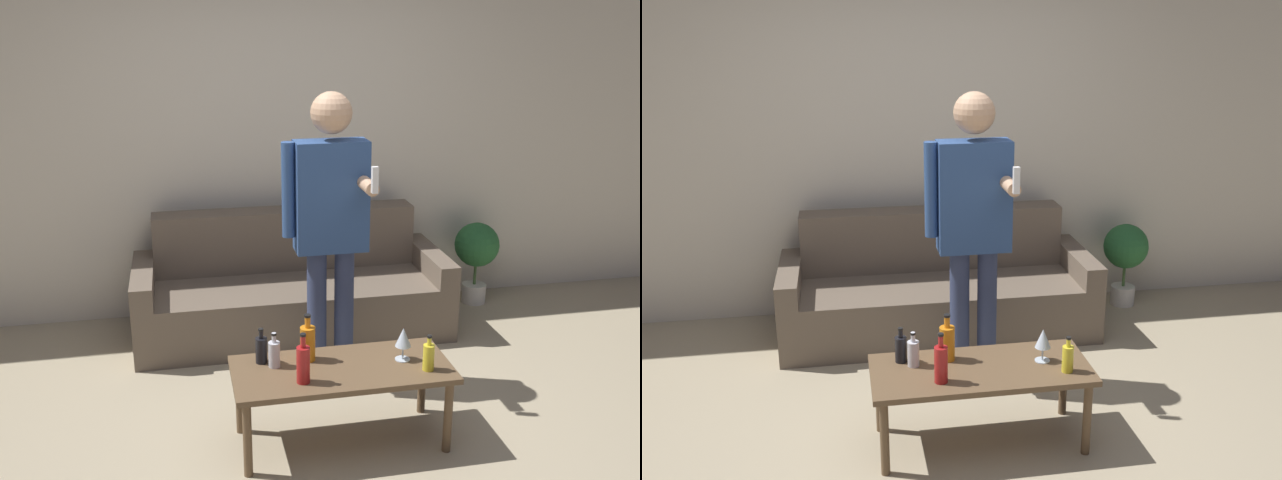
{
  "view_description": "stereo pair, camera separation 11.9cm",
  "coord_description": "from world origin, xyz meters",
  "views": [
    {
      "loc": [
        -0.69,
        -3.06,
        2.12
      ],
      "look_at": [
        0.06,
        0.58,
        0.95
      ],
      "focal_mm": 40.0,
      "sensor_mm": 36.0,
      "label": 1
    },
    {
      "loc": [
        -0.57,
        -3.08,
        2.12
      ],
      "look_at": [
        0.06,
        0.58,
        0.95
      ],
      "focal_mm": 40.0,
      "sensor_mm": 36.0,
      "label": 2
    }
  ],
  "objects": [
    {
      "name": "ground_plane",
      "position": [
        0.0,
        0.0,
        0.0
      ],
      "size": [
        16.0,
        16.0,
        0.0
      ],
      "primitive_type": "plane",
      "color": "tan"
    },
    {
      "name": "wall_back",
      "position": [
        0.0,
        2.0,
        1.35
      ],
      "size": [
        8.0,
        0.06,
        2.7
      ],
      "color": "beige",
      "rests_on": "ground_plane"
    },
    {
      "name": "wine_glass_near",
      "position": [
        0.4,
        0.1,
        0.55
      ],
      "size": [
        0.08,
        0.08,
        0.18
      ],
      "color": "silver",
      "rests_on": "coffee_table"
    },
    {
      "name": "couch",
      "position": [
        0.05,
        1.54,
        0.29
      ],
      "size": [
        2.13,
        0.81,
        0.81
      ],
      "color": "#6B5B4C",
      "rests_on": "ground_plane"
    },
    {
      "name": "potted_plant",
      "position": [
        1.52,
        1.73,
        0.42
      ],
      "size": [
        0.34,
        0.34,
        0.63
      ],
      "color": "silver",
      "rests_on": "ground_plane"
    },
    {
      "name": "bottle_red",
      "position": [
        0.49,
        -0.03,
        0.5
      ],
      "size": [
        0.06,
        0.06,
        0.19
      ],
      "color": "yellow",
      "rests_on": "coffee_table"
    },
    {
      "name": "bottle_green",
      "position": [
        -0.08,
        0.2,
        0.53
      ],
      "size": [
        0.08,
        0.08,
        0.25
      ],
      "color": "orange",
      "rests_on": "coffee_table"
    },
    {
      "name": "person_standing_front",
      "position": [
        0.15,
        0.73,
        1.03
      ],
      "size": [
        0.48,
        0.44,
        1.74
      ],
      "color": "navy",
      "rests_on": "ground_plane"
    },
    {
      "name": "bottle_yellow",
      "position": [
        -0.14,
        -0.03,
        0.53
      ],
      "size": [
        0.07,
        0.07,
        0.26
      ],
      "color": "#B21E1E",
      "rests_on": "coffee_table"
    },
    {
      "name": "coffee_table",
      "position": [
        0.07,
        0.09,
        0.38
      ],
      "size": [
        1.11,
        0.49,
        0.43
      ],
      "color": "brown",
      "rests_on": "ground_plane"
    },
    {
      "name": "bottle_dark",
      "position": [
        -0.26,
        0.16,
        0.5
      ],
      "size": [
        0.06,
        0.06,
        0.18
      ],
      "color": "silver",
      "rests_on": "coffee_table"
    },
    {
      "name": "bottle_orange",
      "position": [
        -0.32,
        0.22,
        0.5
      ],
      "size": [
        0.06,
        0.06,
        0.19
      ],
      "color": "black",
      "rests_on": "coffee_table"
    }
  ]
}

